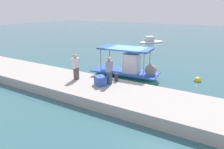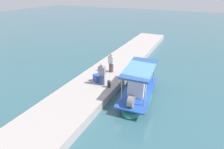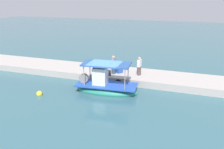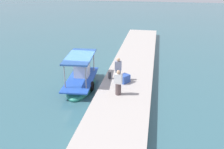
{
  "view_description": "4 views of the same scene",
  "coord_description": "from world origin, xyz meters",
  "px_view_note": "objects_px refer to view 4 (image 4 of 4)",
  "views": [
    {
      "loc": [
        6.43,
        -13.12,
        5.21
      ],
      "look_at": [
        -0.39,
        -1.5,
        0.79
      ],
      "focal_mm": 32.38,
      "sensor_mm": 36.0,
      "label": 1
    },
    {
      "loc": [
        10.58,
        3.15,
        7.33
      ],
      "look_at": [
        -0.95,
        -2.47,
        1.06
      ],
      "focal_mm": 28.43,
      "sensor_mm": 36.0,
      "label": 2
    },
    {
      "loc": [
        -5.98,
        16.14,
        7.54
      ],
      "look_at": [
        0.04,
        -1.98,
        0.82
      ],
      "focal_mm": 35.59,
      "sensor_mm": 36.0,
      "label": 3
    },
    {
      "loc": [
        -17.08,
        -5.44,
        8.23
      ],
      "look_at": [
        0.22,
        -2.3,
        1.02
      ],
      "focal_mm": 40.44,
      "sensor_mm": 36.0,
      "label": 4
    }
  ],
  "objects_px": {
    "fisherman_near_bollard": "(118,70)",
    "fisherman_by_crate": "(118,84)",
    "mooring_bollard": "(110,75)",
    "marker_buoy": "(72,62)",
    "main_fishing_boat": "(81,80)",
    "cargo_crate": "(124,79)"
  },
  "relations": [
    {
      "from": "fisherman_by_crate",
      "to": "mooring_bollard",
      "type": "relative_size",
      "value": 3.23
    },
    {
      "from": "fisherman_by_crate",
      "to": "fisherman_near_bollard",
      "type": "bearing_deg",
      "value": 9.2
    },
    {
      "from": "mooring_bollard",
      "to": "fisherman_near_bollard",
      "type": "bearing_deg",
      "value": -102.8
    },
    {
      "from": "mooring_bollard",
      "to": "marker_buoy",
      "type": "xyz_separation_m",
      "value": [
        4.46,
        4.53,
        -0.8
      ]
    },
    {
      "from": "cargo_crate",
      "to": "marker_buoy",
      "type": "height_order",
      "value": "cargo_crate"
    },
    {
      "from": "fisherman_near_bollard",
      "to": "fisherman_by_crate",
      "type": "height_order",
      "value": "fisherman_near_bollard"
    },
    {
      "from": "main_fishing_boat",
      "to": "marker_buoy",
      "type": "height_order",
      "value": "main_fishing_boat"
    },
    {
      "from": "mooring_bollard",
      "to": "fisherman_by_crate",
      "type": "bearing_deg",
      "value": -157.43
    },
    {
      "from": "fisherman_near_bollard",
      "to": "marker_buoy",
      "type": "xyz_separation_m",
      "value": [
        4.61,
        5.2,
        -1.33
      ]
    },
    {
      "from": "main_fishing_boat",
      "to": "fisherman_by_crate",
      "type": "distance_m",
      "value": 3.98
    },
    {
      "from": "main_fishing_boat",
      "to": "mooring_bollard",
      "type": "xyz_separation_m",
      "value": [
        0.36,
        -2.16,
        0.42
      ]
    },
    {
      "from": "fisherman_by_crate",
      "to": "marker_buoy",
      "type": "bearing_deg",
      "value": 38.62
    },
    {
      "from": "mooring_bollard",
      "to": "marker_buoy",
      "type": "distance_m",
      "value": 6.41
    },
    {
      "from": "fisherman_near_bollard",
      "to": "cargo_crate",
      "type": "distance_m",
      "value": 0.79
    },
    {
      "from": "fisherman_by_crate",
      "to": "cargo_crate",
      "type": "distance_m",
      "value": 2.09
    },
    {
      "from": "main_fishing_boat",
      "to": "cargo_crate",
      "type": "xyz_separation_m",
      "value": [
        -0.13,
        -3.34,
        0.45
      ]
    },
    {
      "from": "main_fishing_boat",
      "to": "cargo_crate",
      "type": "relative_size",
      "value": 7.39
    },
    {
      "from": "marker_buoy",
      "to": "fisherman_near_bollard",
      "type": "bearing_deg",
      "value": -131.6
    },
    {
      "from": "main_fishing_boat",
      "to": "marker_buoy",
      "type": "distance_m",
      "value": 5.39
    },
    {
      "from": "fisherman_by_crate",
      "to": "cargo_crate",
      "type": "bearing_deg",
      "value": -3.62
    },
    {
      "from": "fisherman_by_crate",
      "to": "marker_buoy",
      "type": "distance_m",
      "value": 9.04
    },
    {
      "from": "fisherman_near_bollard",
      "to": "marker_buoy",
      "type": "distance_m",
      "value": 7.07
    }
  ]
}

